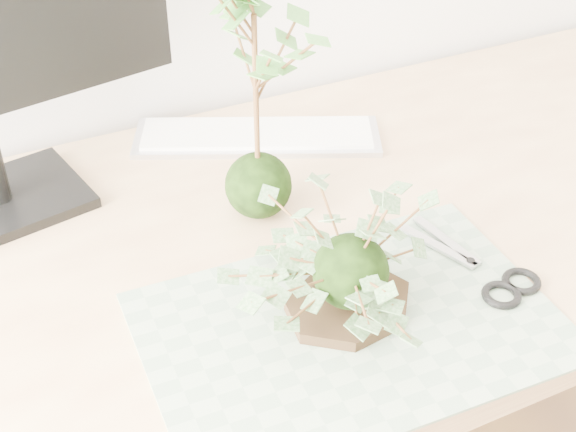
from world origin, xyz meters
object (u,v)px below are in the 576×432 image
object	(u,v)px
desk	(318,272)
maple_kokedama	(254,32)
keyboard	(257,136)
ivy_kokedama	(352,243)

from	to	relation	value
desk	maple_kokedama	xyz separation A→B (m)	(-0.06, 0.06, 0.35)
maple_kokedama	keyboard	world-z (taller)	maple_kokedama
desk	maple_kokedama	distance (m)	0.36
ivy_kokedama	keyboard	xyz separation A→B (m)	(0.06, 0.40, -0.10)
keyboard	desk	bearing A→B (deg)	-68.25
desk	ivy_kokedama	bearing A→B (deg)	-106.06
maple_kokedama	ivy_kokedama	bearing A→B (deg)	-86.18
ivy_kokedama	desk	bearing A→B (deg)	73.94
ivy_kokedama	keyboard	world-z (taller)	ivy_kokedama
desk	keyboard	xyz separation A→B (m)	(0.01, 0.23, 0.09)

